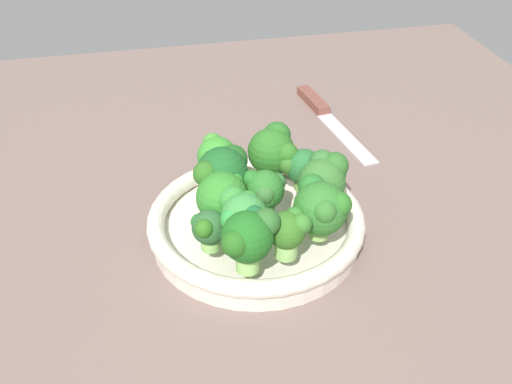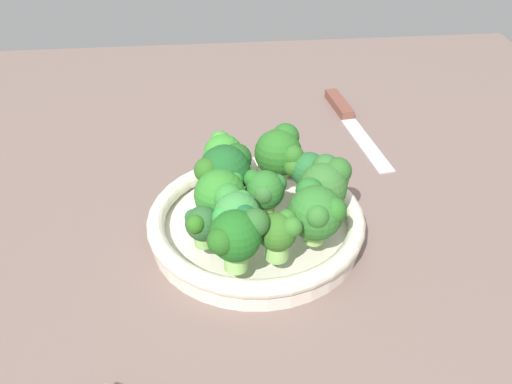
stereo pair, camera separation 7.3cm
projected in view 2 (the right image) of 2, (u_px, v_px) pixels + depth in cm
name	position (u px, v px, depth cm)	size (l,w,h in cm)	color
ground_plane	(239.00, 232.00, 80.44)	(130.00, 130.00, 2.50)	#756058
bowl	(256.00, 224.00, 76.44)	(27.56, 27.56, 4.06)	silver
broccoli_floret_0	(222.00, 195.00, 71.13)	(6.21, 7.43, 7.13)	#83B651
broccoli_floret_1	(280.00, 233.00, 66.32)	(4.84, 4.34, 5.84)	#9DD971
broccoli_floret_2	(280.00, 152.00, 78.82)	(6.27, 6.83, 7.49)	#9FD567
broccoli_floret_3	(326.00, 183.00, 73.48)	(6.61, 6.75, 6.98)	#86C25B
broccoli_floret_4	(237.00, 235.00, 64.25)	(6.84, 6.44, 7.43)	#95D36A
broccoli_floret_5	(308.00, 171.00, 76.96)	(5.62, 4.70, 5.66)	#86B651
broccoli_floret_6	(201.00, 224.00, 68.32)	(4.07, 4.39, 5.07)	#9AD56F
broccoli_floret_7	(316.00, 211.00, 68.26)	(6.49, 7.55, 7.27)	#96C765
broccoli_floret_8	(224.00, 154.00, 78.13)	(5.19, 5.56, 7.03)	#83B453
broccoli_floret_9	(225.00, 171.00, 74.50)	(7.02, 7.19, 7.83)	#96CE69
broccoli_floret_10	(237.00, 215.00, 67.55)	(5.50, 5.31, 7.08)	#84C661
broccoli_floret_11	(265.00, 190.00, 73.35)	(5.44, 5.11, 5.74)	#85C75C
knife	(348.00, 117.00, 103.13)	(5.84, 26.69, 1.50)	silver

